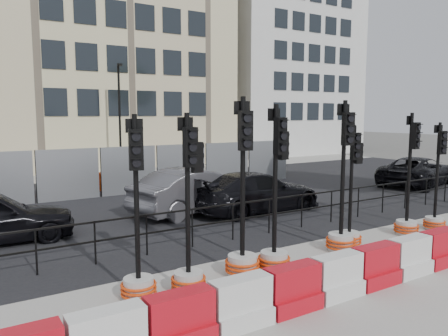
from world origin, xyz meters
TOP-DOWN VIEW (x-y plane):
  - ground at (0.00, 0.00)m, footprint 120.00×120.00m
  - sidewalk_near at (0.00, -3.00)m, footprint 40.00×6.00m
  - road at (0.00, 7.00)m, footprint 40.00×14.00m
  - sidewalk_far at (0.00, 16.00)m, footprint 40.00×4.00m
  - building_cream at (2.00, 21.99)m, footprint 15.00×10.06m
  - building_white at (17.00, 21.99)m, footprint 12.00×9.06m
  - kerb_railing at (0.00, 1.20)m, footprint 18.00×0.04m
  - heras_fencing at (-0.01, 9.80)m, footprint 14.33×1.72m
  - lamp_post_far at (0.50, 14.98)m, footprint 0.12×0.56m
  - barrier_row at (0.00, -2.80)m, footprint 14.65×0.50m
  - traffic_signal_a at (-4.64, -0.98)m, footprint 0.65×0.65m
  - traffic_signal_b at (-3.74, -1.20)m, footprint 0.66×0.66m
  - traffic_signal_c at (-2.42, -1.03)m, footprint 0.72×0.72m
  - traffic_signal_d at (-1.68, -1.16)m, footprint 0.69×0.69m
  - traffic_signal_e at (0.51, -0.96)m, footprint 0.72×0.72m
  - traffic_signal_f at (1.02, -0.78)m, footprint 0.61×0.61m
  - traffic_signal_g at (3.14, -0.90)m, footprint 0.66×0.66m
  - traffic_signal_h at (4.29, -0.99)m, footprint 0.61×0.61m
  - car_b at (-0.45, 4.64)m, footprint 3.62×5.29m
  - car_c at (1.36, 3.63)m, footprint 2.14×4.81m
  - car_d at (10.97, 4.09)m, footprint 4.50×5.89m

SIDE VIEW (x-z plane):
  - ground at x=0.00m, z-range 0.00..0.00m
  - sidewalk_near at x=0.00m, z-range 0.00..0.02m
  - sidewalk_far at x=0.00m, z-range 0.00..0.02m
  - road at x=0.00m, z-range 0.00..0.03m
  - barrier_row at x=0.00m, z-range -0.03..0.77m
  - traffic_signal_h at x=4.29m, z-range -0.90..2.18m
  - car_d at x=10.97m, z-range 0.00..1.35m
  - heras_fencing at x=-0.01m, z-range -0.32..1.68m
  - traffic_signal_a at x=-4.64m, z-range -0.97..2.34m
  - car_c at x=1.36m, z-range 0.00..1.37m
  - kerb_railing at x=0.00m, z-range 0.19..1.19m
  - traffic_signal_g at x=3.14m, z-range -0.98..2.37m
  - traffic_signal_f at x=1.02m, z-range -0.81..2.29m
  - traffic_signal_e at x=0.51m, z-range -1.07..2.57m
  - traffic_signal_c at x=-2.42m, z-range -1.07..2.58m
  - car_b at x=-0.45m, z-range 0.00..1.51m
  - traffic_signal_b at x=-3.74m, z-range -0.87..2.46m
  - traffic_signal_d at x=-1.68m, z-range -0.92..2.59m
  - lamp_post_far at x=0.50m, z-range 0.22..6.22m
  - building_white at x=17.00m, z-range 0.00..16.00m
  - building_cream at x=2.00m, z-range 0.00..18.00m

